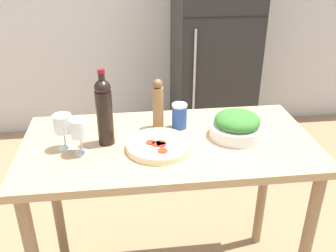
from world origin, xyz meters
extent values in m
cube|color=black|center=(0.60, 1.68, 0.86)|extent=(0.67, 0.71, 1.71)
cube|color=black|center=(0.60, 1.32, 1.23)|extent=(0.65, 0.01, 0.01)
cylinder|color=#B2B2B7|center=(0.37, 1.30, 0.77)|extent=(0.02, 0.02, 0.77)
cube|color=tan|center=(0.00, 0.00, 0.92)|extent=(1.34, 0.67, 0.04)
cylinder|color=#967A55|center=(0.61, -0.28, 0.45)|extent=(0.06, 0.06, 0.90)
cylinder|color=#967A55|center=(-0.61, 0.28, 0.45)|extent=(0.06, 0.06, 0.90)
cylinder|color=#967A55|center=(0.61, 0.28, 0.45)|extent=(0.06, 0.06, 0.90)
cylinder|color=black|center=(-0.28, 0.02, 1.06)|extent=(0.07, 0.07, 0.25)
sphere|color=black|center=(-0.28, 0.02, 1.20)|extent=(0.07, 0.07, 0.07)
cylinder|color=black|center=(-0.28, 0.02, 1.24)|extent=(0.03, 0.03, 0.07)
cylinder|color=maroon|center=(-0.28, 0.02, 1.28)|extent=(0.03, 0.03, 0.02)
cylinder|color=silver|center=(-0.39, -0.06, 0.94)|extent=(0.07, 0.07, 0.00)
cylinder|color=silver|center=(-0.39, -0.06, 0.98)|extent=(0.01, 0.01, 0.08)
cylinder|color=white|center=(-0.39, -0.06, 1.06)|extent=(0.08, 0.08, 0.08)
cylinder|color=maroon|center=(-0.39, -0.06, 1.03)|extent=(0.07, 0.07, 0.03)
cylinder|color=silver|center=(-0.46, -0.01, 0.94)|extent=(0.07, 0.07, 0.00)
cylinder|color=silver|center=(-0.46, -0.01, 0.98)|extent=(0.01, 0.01, 0.08)
cylinder|color=white|center=(-0.46, -0.01, 1.06)|extent=(0.08, 0.08, 0.08)
cylinder|color=maroon|center=(-0.46, -0.01, 1.03)|extent=(0.07, 0.07, 0.03)
cylinder|color=olive|center=(-0.03, 0.15, 1.04)|extent=(0.05, 0.05, 0.21)
sphere|color=brown|center=(-0.03, 0.15, 1.16)|extent=(0.04, 0.04, 0.04)
cylinder|color=white|center=(0.32, 0.01, 0.97)|extent=(0.25, 0.25, 0.06)
ellipsoid|color=#38752D|center=(0.32, 0.01, 1.02)|extent=(0.21, 0.21, 0.09)
cylinder|color=beige|center=(-0.05, -0.07, 0.95)|extent=(0.29, 0.29, 0.02)
torus|color=beige|center=(-0.05, -0.07, 0.96)|extent=(0.29, 0.29, 0.02)
cylinder|color=red|center=(-0.09, -0.05, 0.96)|extent=(0.04, 0.04, 0.01)
cylinder|color=red|center=(-0.04, -0.06, 0.96)|extent=(0.05, 0.05, 0.01)
cylinder|color=red|center=(-0.04, -0.13, 0.96)|extent=(0.04, 0.04, 0.01)
cylinder|color=red|center=(-0.04, -0.08, 0.96)|extent=(0.04, 0.04, 0.01)
cylinder|color=red|center=(-0.06, -0.07, 0.96)|extent=(0.05, 0.05, 0.01)
cylinder|color=#284CA3|center=(0.07, 0.13, 0.99)|extent=(0.07, 0.07, 0.11)
cylinder|color=white|center=(0.07, 0.13, 1.06)|extent=(0.07, 0.07, 0.01)
camera|label=1|loc=(-0.19, -1.49, 1.77)|focal=40.00mm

